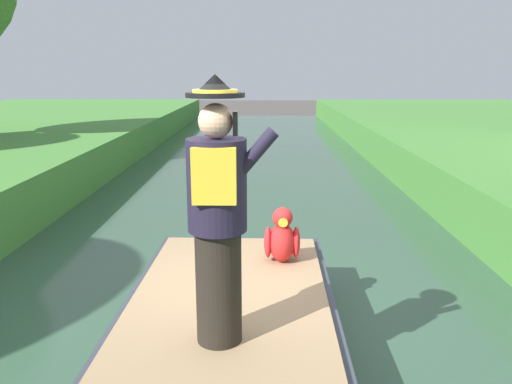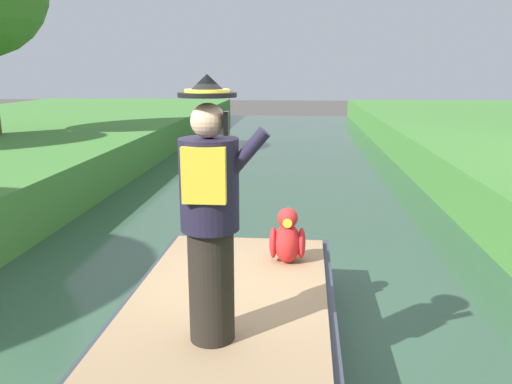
% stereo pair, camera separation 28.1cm
% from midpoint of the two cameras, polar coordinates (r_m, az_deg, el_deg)
% --- Properties ---
extents(ground_plane, '(80.00, 80.00, 0.00)m').
position_cam_midpoint_polar(ground_plane, '(4.95, -4.48, -17.94)').
color(ground_plane, '#4C4742').
extents(canal_water, '(6.44, 48.00, 0.10)m').
position_cam_midpoint_polar(canal_water, '(4.93, -4.49, -17.44)').
color(canal_water, '#33513D').
rests_on(canal_water, ground).
extents(boat, '(1.87, 4.23, 0.61)m').
position_cam_midpoint_polar(boat, '(4.21, -5.39, -17.76)').
color(boat, '#333842').
rests_on(boat, canal_water).
extents(person_pirate, '(0.61, 0.42, 1.85)m').
position_cam_midpoint_polar(person_pirate, '(3.43, -6.65, -2.61)').
color(person_pirate, black).
rests_on(person_pirate, boat).
extents(parrot_plush, '(0.36, 0.35, 0.57)m').
position_cam_midpoint_polar(parrot_plush, '(5.06, 1.36, -5.23)').
color(parrot_plush, red).
rests_on(parrot_plush, boat).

